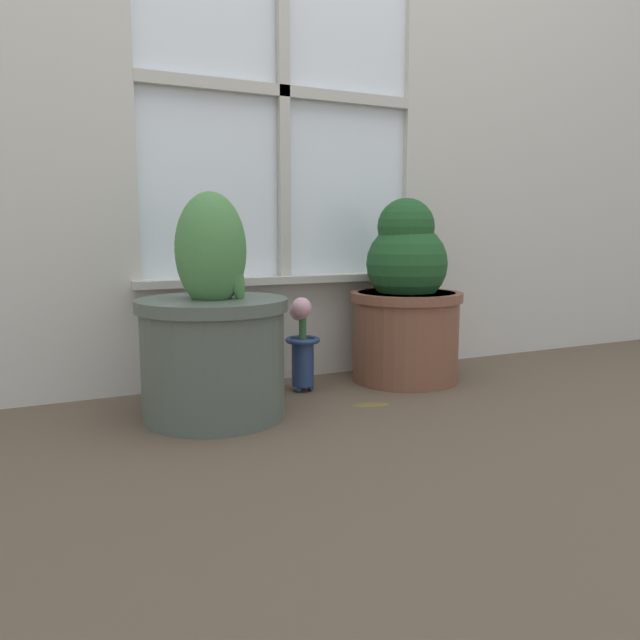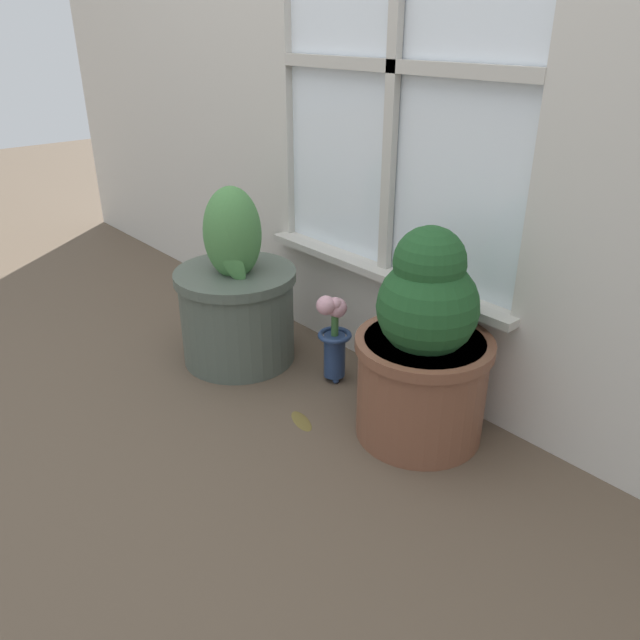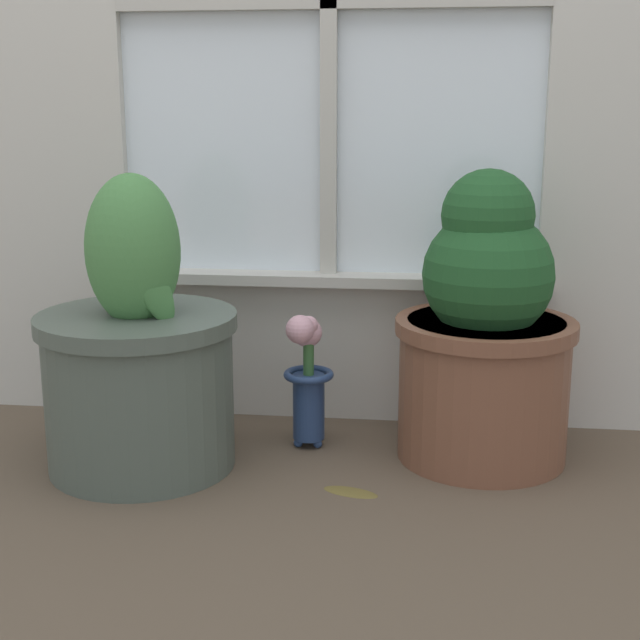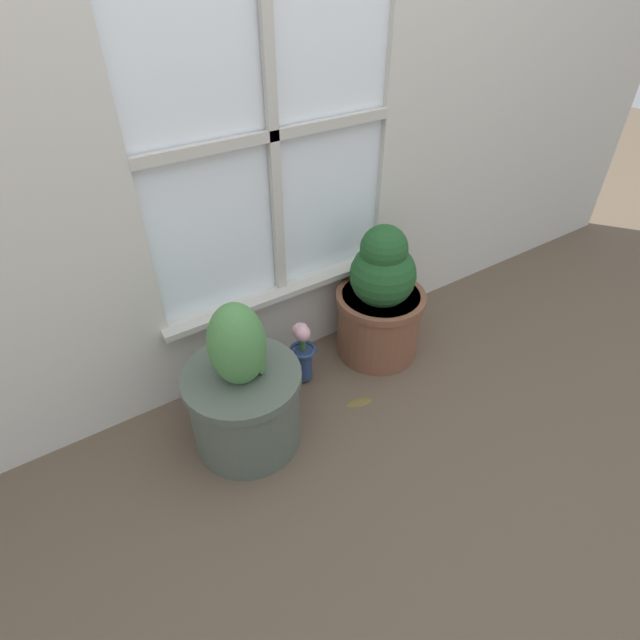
# 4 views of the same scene
# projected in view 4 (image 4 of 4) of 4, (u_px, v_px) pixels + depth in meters

# --- Properties ---
(ground_plane) EXTENTS (10.00, 10.00, 0.00)m
(ground_plane) POSITION_uv_depth(u_px,v_px,m) (352.00, 425.00, 1.87)
(ground_plane) COLOR brown
(wall_with_window) EXTENTS (4.40, 0.10, 2.50)m
(wall_with_window) POSITION_uv_depth(u_px,v_px,m) (264.00, 17.00, 1.42)
(wall_with_window) COLOR beige
(wall_with_window) RESTS_ON ground_plane
(potted_plant_left) EXTENTS (0.40, 0.40, 0.60)m
(potted_plant_left) POSITION_uv_depth(u_px,v_px,m) (244.00, 394.00, 1.69)
(potted_plant_left) COLOR #4C564C
(potted_plant_left) RESTS_ON ground_plane
(potted_plant_right) EXTENTS (0.37, 0.37, 0.60)m
(potted_plant_right) POSITION_uv_depth(u_px,v_px,m) (380.00, 301.00, 2.05)
(potted_plant_right) COLOR brown
(potted_plant_right) RESTS_ON ground_plane
(flower_vase) EXTENTS (0.11, 0.11, 0.30)m
(flower_vase) POSITION_uv_depth(u_px,v_px,m) (303.00, 350.00, 1.96)
(flower_vase) COLOR navy
(flower_vase) RESTS_ON ground_plane
(fallen_leaf) EXTENTS (0.12, 0.07, 0.01)m
(fallen_leaf) POSITION_uv_depth(u_px,v_px,m) (359.00, 402.00, 1.95)
(fallen_leaf) COLOR brown
(fallen_leaf) RESTS_ON ground_plane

